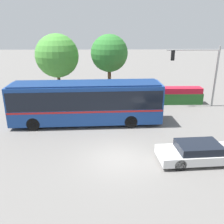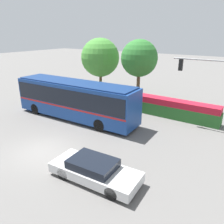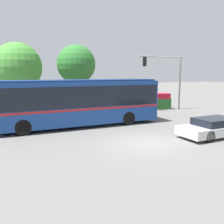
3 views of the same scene
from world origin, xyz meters
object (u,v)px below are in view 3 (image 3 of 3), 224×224
traffic_light_pole (169,73)px  street_tree_centre (76,64)px  city_bus (79,100)px  street_tree_left (17,67)px  sedan_foreground (216,127)px

traffic_light_pole → street_tree_centre: bearing=-24.4°
city_bus → street_tree_left: 9.76m
city_bus → traffic_light_pole: size_ratio=2.07×
sedan_foreground → traffic_light_pole: 11.29m
sedan_foreground → street_tree_left: street_tree_left is taller
traffic_light_pole → street_tree_left: (-14.32, 4.45, 0.54)m
sedan_foreground → street_tree_centre: (-5.01, 14.11, 4.09)m
sedan_foreground → street_tree_left: 18.51m
city_bus → sedan_foreground: city_bus is taller
street_tree_left → traffic_light_pole: bearing=-17.3°
sedan_foreground → traffic_light_pole: (3.64, 10.18, 3.24)m
street_tree_centre → sedan_foreground: bearing=-70.4°
street_tree_left → sedan_foreground: bearing=-53.9°
city_bus → traffic_light_pole: bearing=-160.8°
street_tree_centre → traffic_light_pole: bearing=-24.4°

